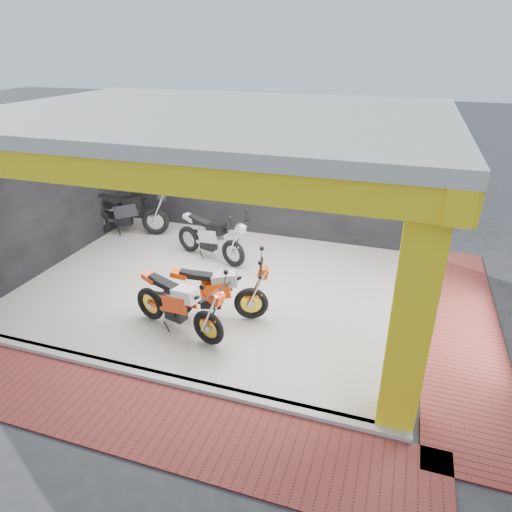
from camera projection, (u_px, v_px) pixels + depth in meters
The scene contains 15 objects.
ground at pixel (177, 341), 8.08m from camera, with size 80.00×80.00×0.00m, color #2D2D30.
showroom_floor at pixel (220, 286), 9.78m from camera, with size 8.00×6.00×0.10m, color white.
showroom_ceiling at pixel (214, 115), 8.27m from camera, with size 8.40×6.40×0.20m, color beige.
back_wall at pixel (264, 173), 11.72m from camera, with size 8.20×0.20×3.50m, color black.
left_wall at pixel (48, 192), 10.22m from camera, with size 0.20×6.20×3.50m, color black.
corner_column at pixel (412, 315), 5.63m from camera, with size 0.50×0.50×3.50m, color yellow.
header_beam_front at pixel (122, 172), 5.82m from camera, with size 8.40×0.30×0.40m, color yellow.
header_beam_right at pixel (446, 146), 7.26m from camera, with size 0.30×6.40×0.40m, color yellow.
floor_kerb at pixel (147, 375), 7.19m from camera, with size 8.00×0.20×0.10m, color white.
paver_front at pixel (119, 411), 6.53m from camera, with size 9.00×1.40×0.03m, color maroon.
paver_right at pixel (460, 327), 8.44m from camera, with size 1.40×7.00×0.03m, color maroon.
moto_hero at pixel (208, 312), 7.55m from camera, with size 2.13×0.79×1.30m, color #F83B0A, non-canonical shape.
moto_row_a at pixel (251, 289), 8.26m from camera, with size 2.14×0.79×1.31m, color #F6450A, non-canonical shape.
moto_row_b at pixel (233, 241), 10.23m from camera, with size 2.15×0.80×1.32m, color #B3B5BB, non-canonical shape.
moto_row_d at pixel (154, 209), 11.95m from camera, with size 2.41×0.89×1.47m, color black, non-canonical shape.
Camera 1 is at (3.42, -5.90, 4.81)m, focal length 32.00 mm.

